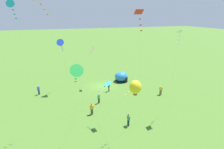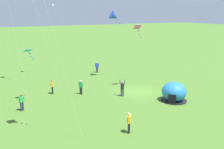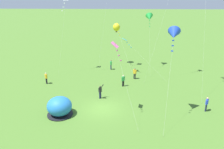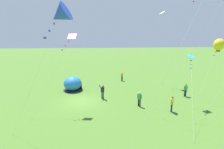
{
  "view_description": "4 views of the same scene",
  "coord_description": "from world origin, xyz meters",
  "px_view_note": "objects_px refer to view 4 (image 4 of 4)",
  "views": [
    {
      "loc": [
        8.58,
        31.04,
        13.6
      ],
      "look_at": [
        -0.31,
        4.9,
        4.05
      ],
      "focal_mm": 28.0,
      "sensor_mm": 36.0,
      "label": 1
    },
    {
      "loc": [
        -24.99,
        17.52,
        9.51
      ],
      "look_at": [
        0.46,
        3.5,
        2.47
      ],
      "focal_mm": 42.0,
      "sensor_mm": 36.0,
      "label": 2
    },
    {
      "loc": [
        2.01,
        -22.07,
        12.75
      ],
      "look_at": [
        1.06,
        2.0,
        3.51
      ],
      "focal_mm": 35.0,
      "sensor_mm": 36.0,
      "label": 3
    },
    {
      "loc": [
        17.58,
        1.15,
        7.2
      ],
      "look_at": [
        -1.0,
        3.97,
        3.01
      ],
      "focal_mm": 24.0,
      "sensor_mm": 36.0,
      "label": 4
    }
  ],
  "objects_px": {
    "kite_cyan": "(191,59)",
    "kite_blue": "(60,15)",
    "person_watching_sky": "(186,90)",
    "person_flying_kite": "(102,91)",
    "popup_tent": "(73,84)",
    "kite_yellow": "(219,45)",
    "person_with_toddler": "(122,76)",
    "person_strolling": "(139,98)",
    "kite_pink": "(70,39)",
    "kite_white": "(161,16)",
    "person_near_tent": "(172,103)"
  },
  "relations": [
    {
      "from": "popup_tent",
      "to": "kite_white",
      "type": "xyz_separation_m",
      "value": [
        -2.04,
        14.19,
        10.15
      ]
    },
    {
      "from": "person_with_toddler",
      "to": "kite_yellow",
      "type": "xyz_separation_m",
      "value": [
        10.01,
        9.73,
        5.83
      ]
    },
    {
      "from": "person_flying_kite",
      "to": "kite_yellow",
      "type": "xyz_separation_m",
      "value": [
        1.72,
        14.09,
        5.79
      ]
    },
    {
      "from": "kite_white",
      "to": "person_with_toddler",
      "type": "bearing_deg",
      "value": -110.66
    },
    {
      "from": "person_watching_sky",
      "to": "person_flying_kite",
      "type": "xyz_separation_m",
      "value": [
        -0.88,
        -10.93,
        0.03
      ]
    },
    {
      "from": "person_flying_kite",
      "to": "kite_yellow",
      "type": "relative_size",
      "value": 0.25
    },
    {
      "from": "kite_cyan",
      "to": "kite_yellow",
      "type": "bearing_deg",
      "value": 109.03
    },
    {
      "from": "person_flying_kite",
      "to": "kite_white",
      "type": "bearing_deg",
      "value": 121.18
    },
    {
      "from": "kite_cyan",
      "to": "kite_blue",
      "type": "relative_size",
      "value": 0.72
    },
    {
      "from": "popup_tent",
      "to": "person_flying_kite",
      "type": "xyz_separation_m",
      "value": [
        4.08,
        4.08,
        0.0
      ]
    },
    {
      "from": "person_near_tent",
      "to": "kite_pink",
      "type": "relative_size",
      "value": 0.22
    },
    {
      "from": "person_flying_kite",
      "to": "kite_yellow",
      "type": "bearing_deg",
      "value": 83.02
    },
    {
      "from": "person_with_toddler",
      "to": "person_watching_sky",
      "type": "xyz_separation_m",
      "value": [
        9.16,
        6.57,
        0.0
      ]
    },
    {
      "from": "person_flying_kite",
      "to": "kite_cyan",
      "type": "relative_size",
      "value": 0.27
    },
    {
      "from": "kite_cyan",
      "to": "kite_blue",
      "type": "xyz_separation_m",
      "value": [
        4.3,
        -12.62,
        3.46
      ]
    },
    {
      "from": "person_strolling",
      "to": "kite_pink",
      "type": "height_order",
      "value": "kite_pink"
    },
    {
      "from": "person_strolling",
      "to": "kite_cyan",
      "type": "relative_size",
      "value": 0.25
    },
    {
      "from": "person_watching_sky",
      "to": "person_strolling",
      "type": "xyz_separation_m",
      "value": [
        2.05,
        -7.04,
        0.0
      ]
    },
    {
      "from": "kite_pink",
      "to": "popup_tent",
      "type": "bearing_deg",
      "value": -173.32
    },
    {
      "from": "kite_blue",
      "to": "person_strolling",
      "type": "bearing_deg",
      "value": 123.5
    },
    {
      "from": "person_near_tent",
      "to": "kite_white",
      "type": "distance_m",
      "value": 15.25
    },
    {
      "from": "person_strolling",
      "to": "person_watching_sky",
      "type": "bearing_deg",
      "value": 106.22
    },
    {
      "from": "kite_blue",
      "to": "kite_white",
      "type": "relative_size",
      "value": 0.8
    },
    {
      "from": "kite_cyan",
      "to": "kite_white",
      "type": "height_order",
      "value": "kite_white"
    },
    {
      "from": "person_watching_sky",
      "to": "kite_pink",
      "type": "relative_size",
      "value": 0.22
    },
    {
      "from": "kite_pink",
      "to": "kite_blue",
      "type": "distance_m",
      "value": 5.82
    },
    {
      "from": "person_with_toddler",
      "to": "kite_white",
      "type": "bearing_deg",
      "value": 69.34
    },
    {
      "from": "person_near_tent",
      "to": "person_watching_sky",
      "type": "bearing_deg",
      "value": 132.72
    },
    {
      "from": "kite_pink",
      "to": "person_watching_sky",
      "type": "bearing_deg",
      "value": 94.55
    },
    {
      "from": "popup_tent",
      "to": "person_watching_sky",
      "type": "bearing_deg",
      "value": 71.71
    },
    {
      "from": "person_with_toddler",
      "to": "person_watching_sky",
      "type": "bearing_deg",
      "value": 35.65
    },
    {
      "from": "person_with_toddler",
      "to": "kite_blue",
      "type": "height_order",
      "value": "kite_blue"
    },
    {
      "from": "kite_pink",
      "to": "kite_blue",
      "type": "xyz_separation_m",
      "value": [
        5.64,
        0.1,
        1.4
      ]
    },
    {
      "from": "person_with_toddler",
      "to": "person_watching_sky",
      "type": "relative_size",
      "value": 1.0
    },
    {
      "from": "kite_yellow",
      "to": "person_near_tent",
      "type": "bearing_deg",
      "value": -67.72
    },
    {
      "from": "popup_tent",
      "to": "kite_blue",
      "type": "xyz_separation_m",
      "value": [
        11.74,
        0.82,
        7.8
      ]
    },
    {
      "from": "person_strolling",
      "to": "kite_pink",
      "type": "bearing_deg",
      "value": -97.18
    },
    {
      "from": "popup_tent",
      "to": "person_flying_kite",
      "type": "bearing_deg",
      "value": 44.98
    },
    {
      "from": "kite_pink",
      "to": "kite_cyan",
      "type": "xyz_separation_m",
      "value": [
        1.34,
        12.72,
        -2.06
      ]
    },
    {
      "from": "kite_yellow",
      "to": "kite_white",
      "type": "distance_m",
      "value": 9.81
    },
    {
      "from": "person_with_toddler",
      "to": "kite_white",
      "type": "relative_size",
      "value": 0.14
    },
    {
      "from": "person_with_toddler",
      "to": "person_near_tent",
      "type": "bearing_deg",
      "value": 10.48
    },
    {
      "from": "person_with_toddler",
      "to": "person_strolling",
      "type": "bearing_deg",
      "value": -2.41
    },
    {
      "from": "popup_tent",
      "to": "person_strolling",
      "type": "bearing_deg",
      "value": 48.65
    },
    {
      "from": "popup_tent",
      "to": "person_near_tent",
      "type": "height_order",
      "value": "popup_tent"
    },
    {
      "from": "popup_tent",
      "to": "person_strolling",
      "type": "xyz_separation_m",
      "value": [
        7.01,
        7.96,
        -0.03
      ]
    },
    {
      "from": "person_watching_sky",
      "to": "kite_pink",
      "type": "distance_m",
      "value": 15.71
    },
    {
      "from": "person_flying_kite",
      "to": "kite_blue",
      "type": "bearing_deg",
      "value": -23.08
    },
    {
      "from": "person_watching_sky",
      "to": "kite_yellow",
      "type": "bearing_deg",
      "value": 75.0
    },
    {
      "from": "kite_cyan",
      "to": "kite_blue",
      "type": "height_order",
      "value": "kite_blue"
    }
  ]
}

